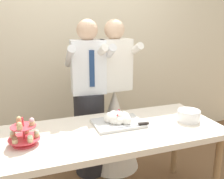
{
  "coord_description": "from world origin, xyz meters",
  "views": [
    {
      "loc": [
        -0.7,
        -1.85,
        1.66
      ],
      "look_at": [
        0.03,
        0.15,
        1.07
      ],
      "focal_mm": 41.53,
      "sensor_mm": 36.0,
      "label": 1
    }
  ],
  "objects_px": {
    "main_cake_tray": "(118,120)",
    "person_groom": "(89,109)",
    "cupcake_stand": "(24,134)",
    "person_bride": "(114,119)",
    "plate_stack": "(189,116)",
    "dessert_table": "(115,137)"
  },
  "relations": [
    {
      "from": "main_cake_tray",
      "to": "person_groom",
      "type": "bearing_deg",
      "value": 100.75
    },
    {
      "from": "cupcake_stand",
      "to": "person_bride",
      "type": "distance_m",
      "value": 1.22
    },
    {
      "from": "cupcake_stand",
      "to": "plate_stack",
      "type": "height_order",
      "value": "cupcake_stand"
    },
    {
      "from": "dessert_table",
      "to": "person_groom",
      "type": "relative_size",
      "value": 1.08
    },
    {
      "from": "plate_stack",
      "to": "main_cake_tray",
      "type": "bearing_deg",
      "value": 167.51
    },
    {
      "from": "main_cake_tray",
      "to": "plate_stack",
      "type": "relative_size",
      "value": 2.13
    },
    {
      "from": "plate_stack",
      "to": "person_groom",
      "type": "bearing_deg",
      "value": 136.23
    },
    {
      "from": "main_cake_tray",
      "to": "dessert_table",
      "type": "bearing_deg",
      "value": -126.34
    },
    {
      "from": "plate_stack",
      "to": "person_bride",
      "type": "relative_size",
      "value": 0.12
    },
    {
      "from": "main_cake_tray",
      "to": "person_groom",
      "type": "height_order",
      "value": "person_groom"
    },
    {
      "from": "plate_stack",
      "to": "person_bride",
      "type": "distance_m",
      "value": 0.89
    },
    {
      "from": "cupcake_stand",
      "to": "person_bride",
      "type": "xyz_separation_m",
      "value": [
        0.96,
        0.7,
        -0.27
      ]
    },
    {
      "from": "dessert_table",
      "to": "person_bride",
      "type": "xyz_separation_m",
      "value": [
        0.25,
        0.68,
        -0.12
      ]
    },
    {
      "from": "dessert_table",
      "to": "cupcake_stand",
      "type": "xyz_separation_m",
      "value": [
        -0.71,
        -0.03,
        0.15
      ]
    },
    {
      "from": "plate_stack",
      "to": "dessert_table",
      "type": "bearing_deg",
      "value": 175.61
    },
    {
      "from": "dessert_table",
      "to": "plate_stack",
      "type": "bearing_deg",
      "value": -4.39
    },
    {
      "from": "person_bride",
      "to": "cupcake_stand",
      "type": "bearing_deg",
      "value": -143.66
    },
    {
      "from": "person_groom",
      "to": "person_bride",
      "type": "relative_size",
      "value": 1.0
    },
    {
      "from": "dessert_table",
      "to": "cupcake_stand",
      "type": "distance_m",
      "value": 0.72
    },
    {
      "from": "person_groom",
      "to": "dessert_table",
      "type": "bearing_deg",
      "value": -86.13
    },
    {
      "from": "dessert_table",
      "to": "person_bride",
      "type": "distance_m",
      "value": 0.73
    },
    {
      "from": "cupcake_stand",
      "to": "plate_stack",
      "type": "xyz_separation_m",
      "value": [
        1.4,
        -0.03,
        -0.03
      ]
    }
  ]
}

